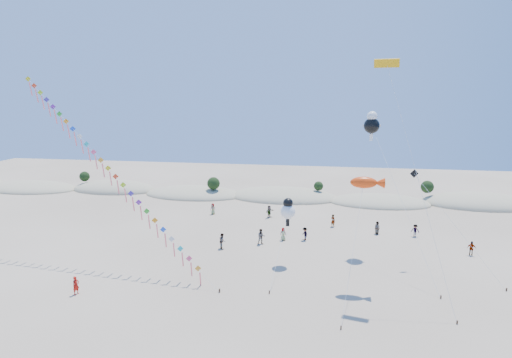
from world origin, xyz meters
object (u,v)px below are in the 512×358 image
(parafoil_kite, at_px, (388,69))
(flyer_foreground, at_px, (76,285))
(fish_kite, at_px, (367,183))
(kite_train, at_px, (106,166))

(parafoil_kite, bearing_deg, flyer_foreground, -165.81)
(fish_kite, relative_size, flyer_foreground, 6.11)
(fish_kite, xyz_separation_m, flyer_foreground, (-25.44, -6.77, -8.84))
(kite_train, xyz_separation_m, flyer_foreground, (0.71, -7.78, -9.50))
(flyer_foreground, bearing_deg, fish_kite, -53.03)
(fish_kite, bearing_deg, kite_train, 177.80)
(kite_train, bearing_deg, parafoil_kite, -2.16)
(kite_train, relative_size, fish_kite, 2.46)
(kite_train, height_order, fish_kite, kite_train)
(kite_train, height_order, flyer_foreground, kite_train)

